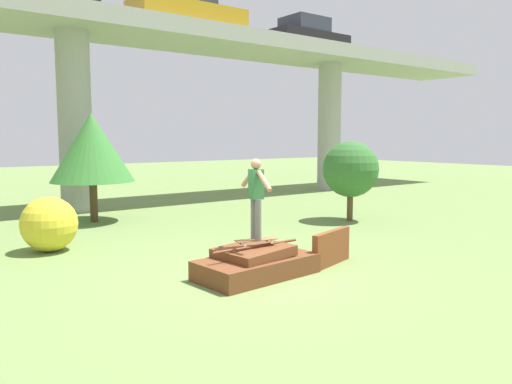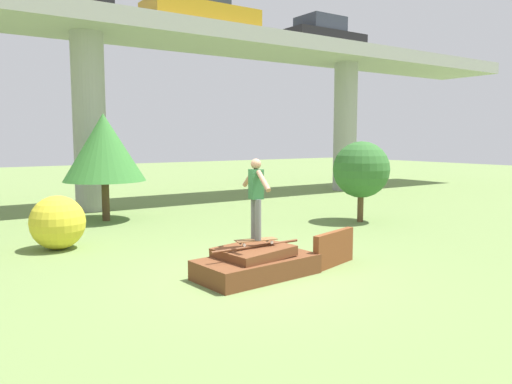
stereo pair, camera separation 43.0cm
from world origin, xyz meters
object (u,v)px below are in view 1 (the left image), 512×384
(tree_behind_right, at_px, (92,148))
(bush_yellow_flowering, at_px, (49,224))
(skateboard, at_px, (256,240))
(car_on_overpass_right, at_px, (187,11))
(skater, at_px, (256,194))
(tree_behind_left, at_px, (351,169))
(car_on_overpass_left, at_px, (307,37))

(tree_behind_right, height_order, bush_yellow_flowering, tree_behind_right)
(skateboard, xyz_separation_m, car_on_overpass_right, (4.04, 9.55, 6.51))
(skater, relative_size, tree_behind_left, 0.61)
(skater, bearing_deg, skateboard, -97.13)
(bush_yellow_flowering, bearing_deg, car_on_overpass_left, 24.76)
(car_on_overpass_left, bearing_deg, skateboard, -136.15)
(car_on_overpass_right, bearing_deg, tree_behind_right, -156.34)
(tree_behind_left, bearing_deg, car_on_overpass_left, 55.94)
(tree_behind_left, bearing_deg, skater, -152.33)
(tree_behind_right, bearing_deg, car_on_overpass_left, 14.42)
(car_on_overpass_left, bearing_deg, tree_behind_right, -165.58)
(tree_behind_left, height_order, tree_behind_right, tree_behind_right)
(skater, height_order, tree_behind_left, tree_behind_left)
(car_on_overpass_right, bearing_deg, tree_behind_left, -73.37)
(car_on_overpass_left, relative_size, tree_behind_left, 1.67)
(skater, bearing_deg, tree_behind_left, 27.67)
(tree_behind_left, distance_m, bush_yellow_flowering, 8.57)
(car_on_overpass_left, distance_m, tree_behind_right, 12.68)
(car_on_overpass_right, height_order, tree_behind_left, car_on_overpass_right)
(bush_yellow_flowering, bearing_deg, skateboard, -60.38)
(car_on_overpass_right, bearing_deg, skater, -112.93)
(skater, height_order, car_on_overpass_left, car_on_overpass_left)
(skateboard, xyz_separation_m, bush_yellow_flowering, (-2.47, 4.34, -0.05))
(bush_yellow_flowering, bearing_deg, car_on_overpass_right, 38.66)
(skateboard, height_order, car_on_overpass_left, car_on_overpass_left)
(skateboard, distance_m, car_on_overpass_left, 16.56)
(skater, bearing_deg, tree_behind_right, 92.42)
(car_on_overpass_right, distance_m, bush_yellow_flowering, 10.61)
(car_on_overpass_left, bearing_deg, skater, -136.15)
(skateboard, xyz_separation_m, tree_behind_left, (5.96, 3.12, 0.91))
(skateboard, xyz_separation_m, tree_behind_right, (-0.32, 7.63, 1.56))
(skateboard, height_order, skater, skater)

